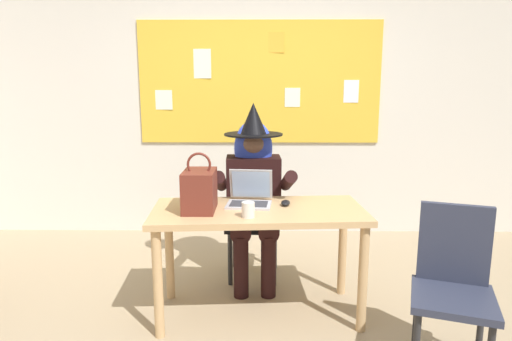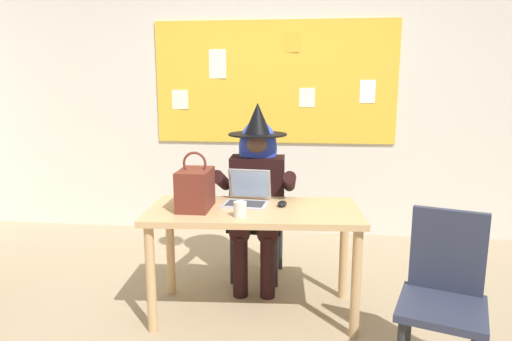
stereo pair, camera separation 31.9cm
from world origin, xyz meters
name	(u,v)px [view 2 (the right image)]	position (x,y,z in m)	size (l,w,h in m)	color
ground_plane	(251,323)	(0.00, 0.00, 0.00)	(24.00, 24.00, 0.00)	tan
wall_back_bulletin	(274,103)	(0.00, 1.91, 1.34)	(6.71, 1.96, 2.66)	silver
desk_main	(254,224)	(0.00, 0.14, 0.64)	(1.42, 0.73, 0.74)	tan
chair_at_desk	(259,212)	(-0.04, 0.82, 0.51)	(0.44, 0.44, 0.91)	black
person_costumed	(257,182)	(-0.04, 0.69, 0.79)	(0.61, 0.70, 1.40)	black
laptop	(247,196)	(-0.06, 0.26, 0.79)	(0.32, 0.31, 0.23)	#B7B7BC
computer_mouse	(282,204)	(0.18, 0.22, 0.76)	(0.06, 0.10, 0.03)	black
handbag	(195,189)	(-0.38, 0.09, 0.87)	(0.20, 0.30, 0.38)	maroon
coffee_mug	(240,209)	(-0.06, -0.06, 0.79)	(0.08, 0.08, 0.10)	silver
chair_extra_corner	(444,288)	(1.06, -0.41, 0.50)	(0.53, 0.53, 0.89)	#2D3347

